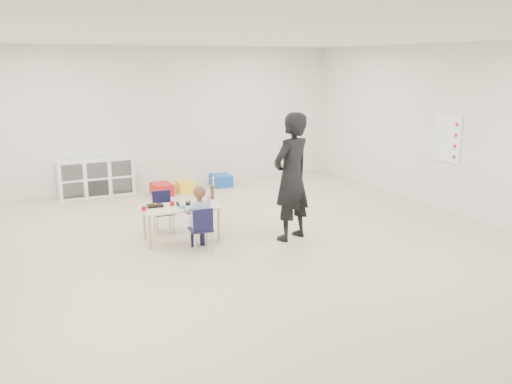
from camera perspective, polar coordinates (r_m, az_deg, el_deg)
name	(u,v)px	position (r m, az deg, el deg)	size (l,w,h in m)	color
room	(248,151)	(6.86, -0.87, 4.31)	(9.00, 9.02, 2.80)	beige
table	(181,223)	(7.82, -7.87, -3.25)	(1.15, 0.64, 0.51)	beige
chair_near	(201,229)	(7.38, -5.84, -3.85)	(0.29, 0.28, 0.61)	black
chair_far	(164,212)	(8.24, -9.70, -2.10)	(0.29, 0.28, 0.61)	black
child	(200,216)	(7.33, -5.88, -2.54)	(0.40, 0.40, 0.96)	#ACC9E9
lunch_tray_near	(184,204)	(7.82, -7.55, -1.21)	(0.22, 0.16, 0.03)	black
lunch_tray_far	(155,206)	(7.78, -10.60, -1.42)	(0.22, 0.16, 0.03)	black
milk_carton	(182,205)	(7.61, -7.75, -1.38)	(0.07, 0.07, 0.10)	white
bread_roll	(200,204)	(7.69, -5.92, -1.29)	(0.09, 0.09, 0.07)	tan
apple_near	(172,204)	(7.77, -8.83, -1.21)	(0.07, 0.07, 0.07)	#9E0E0F
apple_far	(144,208)	(7.59, -11.72, -1.68)	(0.07, 0.07, 0.07)	#9E0E0F
cubby_shelf	(96,177)	(10.76, -16.49, 1.49)	(1.40, 0.40, 0.70)	white
rules_poster	(447,138)	(9.68, 19.48, 5.38)	(0.02, 0.60, 0.80)	white
adult	(291,177)	(7.67, 3.75, 1.58)	(0.67, 0.44, 1.83)	black
bin_red	(162,189)	(10.55, -9.90, 0.29)	(0.35, 0.46, 0.22)	red
bin_yellow	(185,186)	(10.79, -7.48, 0.62)	(0.33, 0.42, 0.20)	yellow
bin_blue	(221,180)	(11.17, -3.71, 1.24)	(0.37, 0.47, 0.23)	#164AA8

